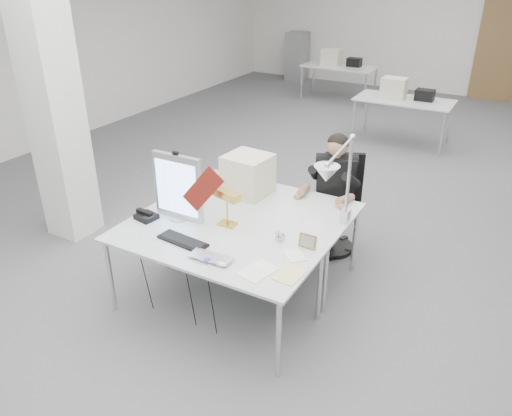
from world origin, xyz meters
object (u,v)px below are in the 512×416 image
Objects in this scene: office_chair at (335,202)px; seated_person at (335,176)px; monitor at (178,187)px; bankers_lamp at (227,207)px; laptop at (207,261)px; beige_monitor at (248,174)px; desk_main at (212,243)px; architect_lamp at (339,182)px; desk_phone at (146,217)px.

office_chair is 0.33m from seated_person.
bankers_lamp is (0.45, 0.10, -0.13)m from monitor.
bankers_lamp is (-0.19, 0.60, 0.17)m from laptop.
office_chair is 2.71× the size of beige_monitor.
beige_monitor is at bearing 102.84° from desk_main.
monitor is 1.42m from architect_lamp.
monitor reaches higher than laptop.
desk_phone is 0.18× the size of architect_lamp.
laptop is at bearing -10.51° from desk_phone.
desk_main is at bearing -24.84° from monitor.
laptop is at bearing -56.48° from bankers_lamp.
desk_main is 2.94× the size of monitor.
desk_phone is (-0.75, 0.05, 0.03)m from desk_main.
beige_monitor reaches higher than desk_main.
laptop is 1.35m from beige_monitor.
monitor is (-1.00, -1.35, 0.49)m from office_chair.
bankers_lamp is at bearing -168.78° from architect_lamp.
monitor is 0.62× the size of architect_lamp.
seated_person reaches higher than laptop.
laptop is (-0.35, -1.81, -0.13)m from seated_person.
beige_monitor reaches higher than laptop.
desk_main is 1.61m from seated_person.
office_chair is (0.50, 1.57, -0.17)m from desk_main.
seated_person is 2.04× the size of beige_monitor.
desk_phone is (-1.25, -1.52, 0.21)m from office_chair.
desk_phone is (-0.25, -0.17, -0.28)m from monitor.
seated_person reaches higher than office_chair.
monitor is 0.42m from desk_phone.
beige_monitor is at bearing -168.99° from seated_person.
seated_person is at bearing -114.66° from office_chair.
desk_main is 0.75m from desk_phone.
architect_lamp reaches higher than bankers_lamp.
desk_main is at bearing -132.25° from office_chair.
bankers_lamp is at bearing -138.91° from seated_person.
beige_monitor is (-0.73, -0.57, 0.38)m from office_chair.
bankers_lamp is (-0.04, 0.32, 0.19)m from desk_main.
seated_person is (0.50, 1.52, 0.16)m from desk_main.
desk_phone reaches higher than laptop.
desk_phone is at bearing -143.27° from bankers_lamp.
bankers_lamp is 1.99× the size of desk_phone.
seated_person is at bearing 71.87° from desk_main.
beige_monitor is (-0.23, 1.00, 0.21)m from desk_main.
beige_monitor reaches higher than desk_phone.
bankers_lamp is 0.77m from desk_phone.
laptop is (0.65, -0.51, -0.29)m from monitor.
laptop is at bearing -62.15° from desk_main.
seated_person is 0.88× the size of architect_lamp.
laptop is 0.96m from desk_phone.
beige_monitor is at bearing 121.12° from bankers_lamp.
beige_monitor is 0.43× the size of architect_lamp.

